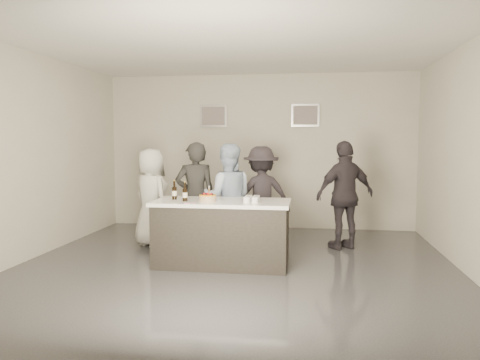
{
  "coord_description": "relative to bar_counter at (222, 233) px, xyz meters",
  "views": [
    {
      "loc": [
        1.0,
        -6.16,
        1.73
      ],
      "look_at": [
        0.0,
        0.5,
        1.15
      ],
      "focal_mm": 35.0,
      "sensor_mm": 36.0,
      "label": 1
    }
  ],
  "objects": [
    {
      "name": "person_main_black",
      "position": [
        -0.55,
        0.72,
        0.4
      ],
      "size": [
        0.72,
        0.59,
        1.7
      ],
      "primitive_type": "imported",
      "rotation": [
        0.0,
        0.0,
        3.48
      ],
      "color": "black",
      "rests_on": "ground"
    },
    {
      "name": "person_main_blue",
      "position": [
        -0.07,
        0.85,
        0.39
      ],
      "size": [
        0.91,
        0.76,
        1.67
      ],
      "primitive_type": "imported",
      "rotation": [
        0.0,
        0.0,
        3.31
      ],
      "color": "silver",
      "rests_on": "ground"
    },
    {
      "name": "floor",
      "position": [
        0.19,
        -0.08,
        -0.45
      ],
      "size": [
        6.0,
        6.0,
        0.0
      ],
      "primitive_type": "plane",
      "color": "#3D3D42",
      "rests_on": "ground"
    },
    {
      "name": "wall_back",
      "position": [
        0.19,
        2.92,
        1.05
      ],
      "size": [
        6.0,
        0.04,
        3.0
      ],
      "primitive_type": "cube",
      "color": "beige",
      "rests_on": "ground"
    },
    {
      "name": "picture_right",
      "position": [
        1.09,
        2.89,
        1.75
      ],
      "size": [
        0.54,
        0.04,
        0.44
      ],
      "primitive_type": "cube",
      "color": "#B2B2B7",
      "rests_on": "wall_back"
    },
    {
      "name": "person_guest_right",
      "position": [
        1.74,
        1.27,
        0.41
      ],
      "size": [
        1.08,
        0.85,
        1.72
      ],
      "primitive_type": "imported",
      "rotation": [
        0.0,
        0.0,
        3.64
      ],
      "color": "#302B33",
      "rests_on": "ground"
    },
    {
      "name": "candles",
      "position": [
        -0.36,
        -0.35,
        0.45
      ],
      "size": [
        0.24,
        0.08,
        0.01
      ],
      "primitive_type": "cube",
      "color": "pink",
      "rests_on": "bar_counter"
    },
    {
      "name": "wall_front",
      "position": [
        0.19,
        -3.08,
        1.05
      ],
      "size": [
        6.0,
        0.04,
        3.0
      ],
      "primitive_type": "cube",
      "color": "beige",
      "rests_on": "ground"
    },
    {
      "name": "person_guest_back",
      "position": [
        0.39,
        1.46,
        0.36
      ],
      "size": [
        1.2,
        0.96,
        1.62
      ],
      "primitive_type": "imported",
      "rotation": [
        0.0,
        0.0,
        3.54
      ],
      "color": "#28232A",
      "rests_on": "ground"
    },
    {
      "name": "beer_bottle_a",
      "position": [
        -0.68,
        0.03,
        0.58
      ],
      "size": [
        0.07,
        0.07,
        0.26
      ],
      "primitive_type": "cylinder",
      "color": "black",
      "rests_on": "bar_counter"
    },
    {
      "name": "wall_right",
      "position": [
        3.19,
        -0.08,
        1.05
      ],
      "size": [
        0.04,
        6.0,
        3.0
      ],
      "primitive_type": "cube",
      "color": "beige",
      "rests_on": "ground"
    },
    {
      "name": "beer_bottle_b",
      "position": [
        -0.48,
        -0.14,
        0.58
      ],
      "size": [
        0.07,
        0.07,
        0.26
      ],
      "primitive_type": "cylinder",
      "color": "black",
      "rests_on": "bar_counter"
    },
    {
      "name": "picture_left",
      "position": [
        -0.71,
        2.89,
        1.75
      ],
      "size": [
        0.54,
        0.04,
        0.44
      ],
      "primitive_type": "cube",
      "color": "#B2B2B7",
      "rests_on": "wall_back"
    },
    {
      "name": "bar_counter",
      "position": [
        0.0,
        0.0,
        0.0
      ],
      "size": [
        1.86,
        0.86,
        0.9
      ],
      "primitive_type": "cube",
      "color": "white",
      "rests_on": "ground"
    },
    {
      "name": "wall_left",
      "position": [
        -2.81,
        -0.08,
        1.05
      ],
      "size": [
        0.04,
        6.0,
        3.0
      ],
      "primitive_type": "cube",
      "color": "beige",
      "rests_on": "ground"
    },
    {
      "name": "ceiling",
      "position": [
        0.19,
        -0.08,
        2.55
      ],
      "size": [
        6.0,
        6.0,
        0.0
      ],
      "primitive_type": "plane",
      "rotation": [
        3.14,
        0.0,
        0.0
      ],
      "color": "white"
    },
    {
      "name": "tumbler_cluster",
      "position": [
        0.42,
        -0.07,
        0.49
      ],
      "size": [
        0.19,
        0.3,
        0.08
      ],
      "primitive_type": "cube",
      "color": "gold",
      "rests_on": "bar_counter"
    },
    {
      "name": "cake",
      "position": [
        -0.18,
        -0.09,
        0.49
      ],
      "size": [
        0.24,
        0.24,
        0.08
      ],
      "primitive_type": "cylinder",
      "color": "orange",
      "rests_on": "bar_counter"
    },
    {
      "name": "person_guest_left",
      "position": [
        -1.36,
        1.0,
        0.35
      ],
      "size": [
        0.93,
        0.87,
        1.59
      ],
      "primitive_type": "imported",
      "rotation": [
        0.0,
        0.0,
        2.49
      ],
      "color": "silver",
      "rests_on": "ground"
    }
  ]
}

